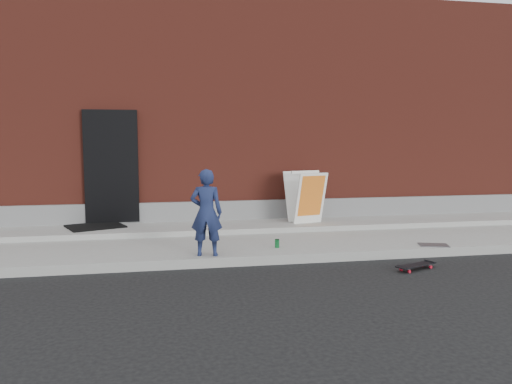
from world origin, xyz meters
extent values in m
plane|color=black|center=(0.00, 0.00, 0.00)|extent=(80.00, 80.00, 0.00)
cube|color=gray|center=(0.00, 1.50, 0.07)|extent=(20.00, 3.00, 0.15)
cube|color=#989892|center=(0.00, 2.40, 0.20)|extent=(20.00, 1.20, 0.10)
cube|color=maroon|center=(0.00, 7.00, 2.50)|extent=(20.00, 8.00, 5.00)
cube|color=slate|center=(0.00, 2.97, 0.45)|extent=(20.00, 0.10, 0.40)
cube|color=black|center=(-2.60, 2.96, 1.40)|extent=(1.05, 0.12, 2.25)
imported|color=#1B254C|center=(-0.96, 0.20, 0.82)|extent=(0.54, 0.41, 1.34)
cylinder|color=red|center=(2.28, -0.51, 0.02)|extent=(0.06, 0.04, 0.05)
cylinder|color=red|center=(2.34, -0.65, 0.02)|extent=(0.06, 0.04, 0.05)
cylinder|color=red|center=(1.84, -0.69, 0.02)|extent=(0.06, 0.04, 0.05)
cylinder|color=red|center=(1.89, -0.83, 0.02)|extent=(0.06, 0.04, 0.05)
cube|color=#A5A5AA|center=(2.31, -0.58, 0.06)|extent=(0.10, 0.16, 0.02)
cube|color=#A5A5AA|center=(1.87, -0.76, 0.06)|extent=(0.10, 0.16, 0.02)
cube|color=black|center=(2.09, -0.67, 0.07)|extent=(0.71, 0.43, 0.01)
cube|color=white|center=(1.31, 2.15, 0.77)|extent=(0.68, 0.43, 1.03)
cube|color=white|center=(1.20, 2.60, 0.77)|extent=(0.68, 0.43, 1.03)
cube|color=yellow|center=(1.31, 2.12, 0.71)|extent=(0.56, 0.33, 0.82)
cube|color=white|center=(1.25, 2.37, 1.28)|extent=(0.63, 0.20, 0.05)
cylinder|color=#187A37|center=(0.24, 0.55, 0.22)|extent=(0.09, 0.09, 0.14)
cube|color=black|center=(-2.90, 2.57, 0.26)|extent=(1.24, 1.13, 0.03)
cube|color=#59595F|center=(2.89, 0.21, 0.16)|extent=(0.54, 0.43, 0.01)
camera|label=1|loc=(-1.64, -7.38, 1.94)|focal=35.00mm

